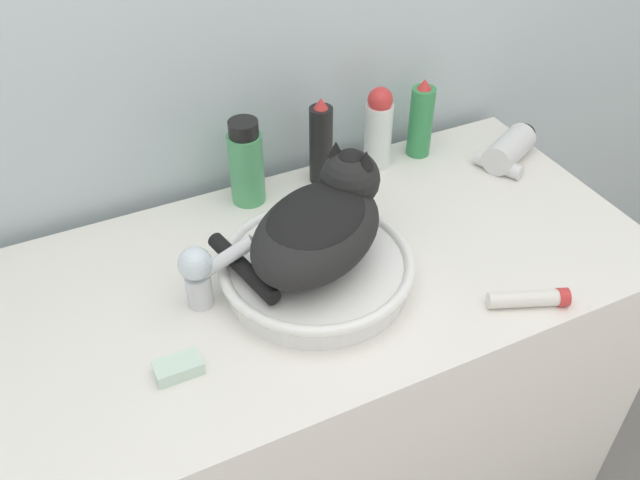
% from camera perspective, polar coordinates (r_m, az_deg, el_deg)
% --- Properties ---
extents(wall_back, '(8.00, 0.05, 2.40)m').
position_cam_1_polar(wall_back, '(1.34, -6.93, 18.42)').
color(wall_back, silver).
rests_on(wall_back, ground_plane).
extents(vanity_counter, '(1.22, 0.60, 0.86)m').
position_cam_1_polar(vanity_counter, '(1.55, 0.07, -14.00)').
color(vanity_counter, white).
rests_on(vanity_counter, ground_plane).
extents(sink_basin, '(0.34, 0.34, 0.06)m').
position_cam_1_polar(sink_basin, '(1.18, -0.28, -2.44)').
color(sink_basin, white).
rests_on(sink_basin, vanity_counter).
extents(cat, '(0.33, 0.31, 0.16)m').
position_cam_1_polar(cat, '(1.13, 0.07, 1.60)').
color(cat, black).
rests_on(cat, sink_basin).
extents(faucet, '(0.13, 0.06, 0.13)m').
position_cam_1_polar(faucet, '(1.13, -9.93, -2.63)').
color(faucet, silver).
rests_on(faucet, vanity_counter).
extents(mouthwash_bottle, '(0.07, 0.07, 0.18)m').
position_cam_1_polar(mouthwash_bottle, '(1.35, -6.23, 6.42)').
color(mouthwash_bottle, '#4CA366').
rests_on(mouthwash_bottle, vanity_counter).
extents(lotion_bottle_white, '(0.06, 0.06, 0.18)m').
position_cam_1_polar(lotion_bottle_white, '(1.45, 4.95, 9.40)').
color(lotion_bottle_white, silver).
rests_on(lotion_bottle_white, vanity_counter).
extents(spray_bottle_trigger, '(0.05, 0.05, 0.18)m').
position_cam_1_polar(spray_bottle_trigger, '(1.50, 8.49, 9.96)').
color(spray_bottle_trigger, '#338C4C').
rests_on(spray_bottle_trigger, vanity_counter).
extents(hairspray_can_black, '(0.05, 0.05, 0.19)m').
position_cam_1_polar(hairspray_can_black, '(1.40, 0.08, 8.14)').
color(hairspray_can_black, black).
rests_on(hairspray_can_black, vanity_counter).
extents(cream_tube, '(0.14, 0.08, 0.03)m').
position_cam_1_polar(cream_tube, '(1.20, 17.23, -4.75)').
color(cream_tube, silver).
rests_on(cream_tube, vanity_counter).
extents(hair_dryer, '(0.17, 0.13, 0.07)m').
position_cam_1_polar(hair_dryer, '(1.54, 15.58, 7.27)').
color(hair_dryer, silver).
rests_on(hair_dryer, vanity_counter).
extents(soap_bar, '(0.07, 0.04, 0.02)m').
position_cam_1_polar(soap_bar, '(1.07, -11.84, -10.47)').
color(soap_bar, silver).
rests_on(soap_bar, vanity_counter).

